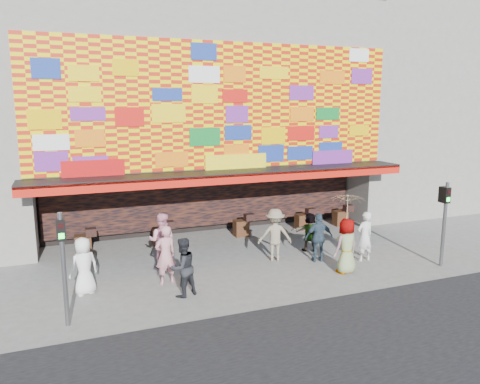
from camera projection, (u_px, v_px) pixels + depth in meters
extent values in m
plane|color=slate|center=(263.00, 275.00, 15.69)|extent=(90.00, 90.00, 0.00)
cube|color=black|center=(390.00, 379.00, 9.73)|extent=(30.00, 8.00, 0.02)
cube|color=gray|center=(195.00, 85.00, 21.80)|extent=(15.00, 8.00, 7.00)
cube|color=black|center=(191.00, 187.00, 23.65)|extent=(15.00, 6.00, 3.00)
cube|color=gray|center=(30.00, 217.00, 17.40)|extent=(0.40, 2.00, 3.00)
cube|color=gray|center=(359.00, 191.00, 22.58)|extent=(0.40, 2.00, 3.00)
cube|color=black|center=(228.00, 172.00, 18.24)|extent=(15.20, 1.60, 0.12)
cube|color=red|center=(235.00, 179.00, 17.56)|extent=(15.20, 0.04, 0.35)
cube|color=#FBDC00|center=(223.00, 106.00, 18.28)|extent=(14.80, 0.08, 4.90)
cube|color=black|center=(210.00, 197.00, 20.76)|extent=(14.00, 0.25, 2.50)
cube|color=gray|center=(416.00, 97.00, 26.51)|extent=(11.00, 8.00, 12.00)
cylinder|color=#59595B|center=(64.00, 270.00, 11.83)|extent=(0.12, 0.12, 3.00)
cube|color=black|center=(61.00, 230.00, 11.64)|extent=(0.22, 0.18, 0.55)
cube|color=black|center=(61.00, 226.00, 11.53)|extent=(0.14, 0.02, 0.14)
cube|color=#19E533|center=(61.00, 236.00, 11.57)|extent=(0.14, 0.02, 0.14)
cylinder|color=#59595B|center=(444.00, 225.00, 16.24)|extent=(0.12, 0.12, 3.00)
cube|color=black|center=(447.00, 195.00, 16.04)|extent=(0.22, 0.18, 0.55)
cube|color=black|center=(449.00, 192.00, 15.93)|extent=(0.14, 0.02, 0.14)
cube|color=#19E533|center=(448.00, 199.00, 15.98)|extent=(0.14, 0.02, 0.14)
imported|color=white|center=(84.00, 266.00, 13.94)|extent=(1.00, 0.83, 1.76)
imported|color=#C07C86|center=(166.00, 255.00, 14.75)|extent=(0.78, 0.60, 1.90)
imported|color=black|center=(183.00, 267.00, 13.80)|extent=(1.06, 0.96, 1.78)
imported|color=gray|center=(275.00, 235.00, 16.97)|extent=(1.39, 1.03, 1.92)
imported|color=#304455|center=(319.00, 237.00, 16.85)|extent=(1.10, 0.59, 1.79)
imported|color=gray|center=(310.00, 232.00, 18.09)|extent=(1.48, 0.85, 1.52)
imported|color=gray|center=(346.00, 246.00, 15.69)|extent=(1.03, 0.78, 1.89)
imported|color=silver|center=(365.00, 236.00, 16.93)|extent=(0.70, 0.49, 1.83)
imported|color=pink|center=(162.00, 240.00, 16.21)|extent=(1.18, 1.08, 1.95)
imported|color=#FFD5A0|center=(348.00, 209.00, 15.45)|extent=(1.38, 1.39, 1.03)
cylinder|color=#4C3326|center=(347.00, 237.00, 15.63)|extent=(0.02, 0.02, 1.00)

